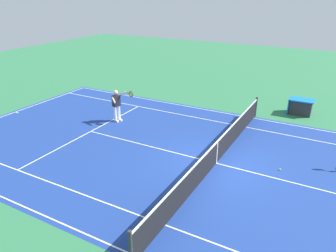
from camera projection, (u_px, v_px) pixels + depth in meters
The scene contains 7 objects.
ground_plane at pixel (216, 163), 12.60m from camera, with size 60.00×60.00×0.00m, color #2D7247.
court_slab at pixel (216, 163), 12.60m from camera, with size 24.20×11.40×0.00m, color navy.
court_line_markings at pixel (216, 163), 12.60m from camera, with size 23.85×11.05×0.01m.
tennis_net at pixel (217, 152), 12.41m from camera, with size 0.10×11.70×1.08m.
tennis_player_near at pixel (117, 104), 16.32m from camera, with size 1.16×0.75×1.70m.
tennis_ball at pixel (280, 170), 12.10m from camera, with size 0.07×0.07×0.07m, color #CCE01E.
equipment_cart_tarped at pixel (300, 106), 17.44m from camera, with size 1.25×0.84×0.85m.
Camera 1 is at (-3.65, 10.58, 6.27)m, focal length 34.32 mm.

